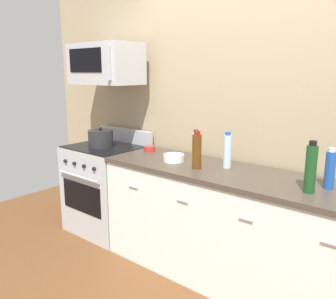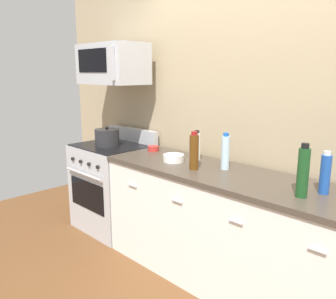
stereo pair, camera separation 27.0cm
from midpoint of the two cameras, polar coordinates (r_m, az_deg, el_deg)
ground_plane at (r=3.08m, az=7.59°, el=-20.46°), size 6.46×6.46×0.00m
back_wall at (r=2.96m, az=12.59°, el=5.99°), size 5.38×0.10×2.70m
counter_unit at (r=2.86m, az=7.85°, el=-12.69°), size 2.29×0.66×0.92m
range_oven at (r=3.81m, az=-11.99°, el=-6.14°), size 0.76×0.69×1.07m
microwave at (r=3.65m, az=-12.36°, el=13.48°), size 0.74×0.44×0.40m
bottle_wine_green at (r=2.32m, az=19.23°, el=-2.95°), size 0.07×0.07×0.34m
bottle_soda_blue at (r=2.46m, az=22.11°, el=-3.08°), size 0.07×0.07×0.27m
bottle_wine_amber at (r=2.75m, az=1.93°, el=-0.26°), size 0.07×0.07×0.30m
bottle_vinegar_white at (r=3.07m, az=2.05°, el=0.68°), size 0.07×0.07×0.26m
bottle_water_clear at (r=2.80m, az=6.94°, el=-0.24°), size 0.07×0.07×0.29m
bowl_white_ceramic at (r=3.00m, az=-1.63°, el=-1.36°), size 0.18×0.18×0.06m
bowl_red_small at (r=3.40m, az=-5.32°, el=0.12°), size 0.11×0.11×0.05m
stockpot at (r=3.65m, az=-13.03°, el=1.74°), size 0.25×0.25×0.21m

